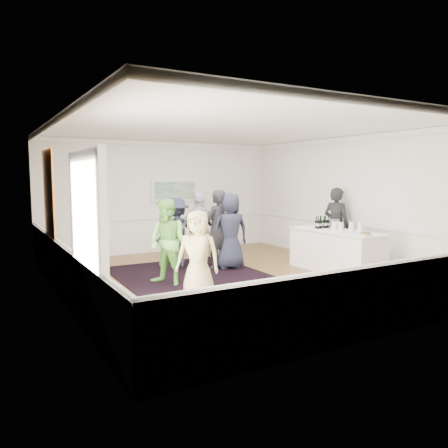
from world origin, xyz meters
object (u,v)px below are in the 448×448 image
guest_green (168,242)px  guest_dark_b (217,229)px  guest_tan (198,255)px  bartender (336,225)px  guest_lilac (200,230)px  guest_dark_a (177,233)px  ice_bucket (334,225)px  serving_table (336,251)px  nut_bowl (365,234)px  guest_navy (230,231)px

guest_green → guest_dark_b: size_ratio=0.93×
guest_dark_b → guest_green: bearing=10.6°
guest_tan → guest_dark_b: guest_dark_b is taller
bartender → guest_lilac: (-3.26, 1.21, -0.05)m
guest_tan → guest_dark_a: 2.85m
guest_lilac → guest_dark_a: size_ratio=1.08×
bartender → guest_green: bartender is taller
guest_green → ice_bucket: 3.97m
serving_table → bartender: (0.77, 0.79, 0.48)m
guest_lilac → nut_bowl: size_ratio=6.57×
serving_table → guest_navy: 2.49m
guest_lilac → ice_bucket: bearing=146.5°
guest_navy → ice_bucket: guest_navy is taller
guest_lilac → guest_dark_b: size_ratio=0.96×
guest_dark_b → ice_bucket: bearing=129.9°
guest_green → guest_dark_b: guest_dark_b is taller
guest_dark_a → nut_bowl: (2.82, -3.29, 0.15)m
bartender → guest_dark_a: 4.03m
guest_tan → guest_dark_b: 2.60m
bartender → guest_dark_a: bartender is taller
guest_lilac → ice_bucket: (2.58, -1.82, 0.17)m
guest_navy → bartender: bearing=176.4°
guest_dark_b → ice_bucket: size_ratio=7.24×
guest_navy → nut_bowl: (1.81, -2.48, 0.09)m
ice_bucket → nut_bowl: ice_bucket is taller
guest_lilac → guest_dark_a: 0.57m
guest_dark_a → guest_navy: (1.02, -0.80, 0.06)m
ice_bucket → guest_lilac: bearing=144.8°
bartender → guest_green: (-4.60, -0.00, -0.08)m
guest_tan → guest_navy: 2.65m
ice_bucket → nut_bowl: 1.19m
serving_table → ice_bucket: 0.62m
bartender → guest_lilac: bartender is taller
guest_navy → guest_dark_b: bearing=-20.1°
bartender → guest_tan: bartender is taller
serving_table → bartender: bearing=45.7°
guest_tan → guest_lilac: (1.27, 2.44, 0.11)m
guest_green → ice_bucket: guest_green is taller
guest_lilac → bartender: bearing=161.3°
nut_bowl → serving_table: bearing=81.6°
guest_green → nut_bowl: size_ratio=6.35×
guest_lilac → nut_bowl: (2.34, -2.99, 0.09)m
guest_navy → guest_green: bearing=31.5°
guest_lilac → guest_dark_b: 0.44m
guest_green → nut_bowl: 4.09m
guest_tan → guest_dark_b: bearing=95.0°
guest_green → guest_dark_a: (0.86, 1.51, -0.03)m
guest_green → guest_lilac: bearing=103.5°
nut_bowl → guest_lilac: bearing=128.1°
guest_tan → nut_bowl: 3.66m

